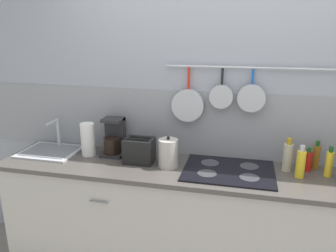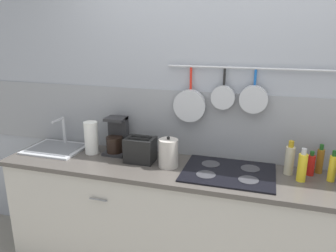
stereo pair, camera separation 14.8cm
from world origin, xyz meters
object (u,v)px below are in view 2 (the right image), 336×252
(paper_towel_roll, at_px, (91,138))
(coffee_maker, at_px, (117,138))
(bottle_olive_oil, at_px, (311,165))
(bottle_sesame_oil, at_px, (302,167))
(bottle_dish_soap, at_px, (332,168))
(toaster, at_px, (140,150))
(kettle, at_px, (168,153))
(bottle_cooking_wine, at_px, (320,160))
(bottle_vinegar, at_px, (290,160))

(paper_towel_roll, xyz_separation_m, coffee_maker, (0.20, 0.06, -0.01))
(coffee_maker, bearing_deg, bottle_olive_oil, 0.11)
(bottle_sesame_oil, bearing_deg, bottle_dish_soap, 16.10)
(toaster, bearing_deg, bottle_olive_oil, 5.39)
(paper_towel_roll, relative_size, kettle, 1.13)
(kettle, distance_m, bottle_cooking_wine, 1.07)
(paper_towel_roll, bearing_deg, bottle_olive_oil, 2.32)
(bottle_cooking_wine, bearing_deg, kettle, -169.15)
(coffee_maker, height_order, kettle, coffee_maker)
(kettle, height_order, bottle_cooking_wine, kettle)
(bottle_sesame_oil, bearing_deg, paper_towel_roll, 178.16)
(bottle_sesame_oil, relative_size, bottle_dish_soap, 1.06)
(kettle, distance_m, bottle_olive_oil, 1.00)
(bottle_sesame_oil, height_order, bottle_cooking_wine, bottle_sesame_oil)
(bottle_sesame_oil, bearing_deg, coffee_maker, 175.27)
(bottle_olive_oil, bearing_deg, bottle_dish_soap, -27.12)
(bottle_cooking_wine, relative_size, bottle_dish_soap, 0.98)
(kettle, bearing_deg, bottle_cooking_wine, 10.85)
(bottle_vinegar, relative_size, bottle_cooking_wine, 1.15)
(paper_towel_roll, relative_size, toaster, 1.12)
(bottle_dish_soap, bearing_deg, kettle, -175.73)
(toaster, relative_size, bottle_olive_oil, 1.35)
(toaster, bearing_deg, bottle_cooking_wine, 7.55)
(coffee_maker, xyz_separation_m, bottle_cooking_wine, (1.54, 0.06, -0.03))
(toaster, height_order, bottle_dish_soap, bottle_dish_soap)
(toaster, xyz_separation_m, bottle_sesame_oil, (1.16, -0.00, 0.01))
(bottle_sesame_oil, relative_size, bottle_cooking_wine, 1.08)
(bottle_olive_oil, bearing_deg, coffee_maker, -179.89)
(coffee_maker, height_order, bottle_vinegar, coffee_maker)
(toaster, height_order, bottle_cooking_wine, bottle_cooking_wine)
(bottle_dish_soap, bearing_deg, bottle_vinegar, 171.85)
(coffee_maker, height_order, toaster, coffee_maker)
(paper_towel_roll, bearing_deg, coffee_maker, 18.36)
(bottle_sesame_oil, height_order, bottle_olive_oil, bottle_sesame_oil)
(paper_towel_roll, height_order, bottle_dish_soap, paper_towel_roll)
(coffee_maker, distance_m, toaster, 0.28)
(kettle, bearing_deg, bottle_sesame_oil, 1.71)
(paper_towel_roll, height_order, coffee_maker, coffee_maker)
(bottle_cooking_wine, bearing_deg, bottle_dish_soap, -62.66)
(paper_towel_roll, distance_m, bottle_vinegar, 1.53)
(bottle_vinegar, xyz_separation_m, bottle_sesame_oil, (0.08, -0.09, -0.01))
(bottle_olive_oil, distance_m, bottle_cooking_wine, 0.09)
(bottle_vinegar, height_order, bottle_olive_oil, bottle_vinegar)
(bottle_sesame_oil, bearing_deg, bottle_olive_oil, 60.13)
(paper_towel_roll, height_order, bottle_olive_oil, paper_towel_roll)
(bottle_vinegar, height_order, bottle_dish_soap, bottle_vinegar)
(bottle_vinegar, relative_size, bottle_dish_soap, 1.12)
(kettle, relative_size, bottle_cooking_wine, 1.10)
(coffee_maker, height_order, bottle_cooking_wine, coffee_maker)
(kettle, xyz_separation_m, bottle_cooking_wine, (1.05, 0.20, -0.01))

